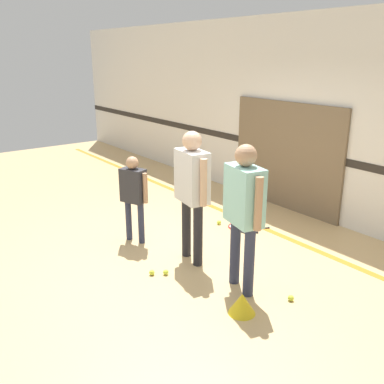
{
  "coord_description": "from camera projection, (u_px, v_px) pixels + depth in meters",
  "views": [
    {
      "loc": [
        4.2,
        -3.13,
        2.59
      ],
      "look_at": [
        0.18,
        -0.05,
        0.94
      ],
      "focal_mm": 40.0,
      "sensor_mm": 36.0,
      "label": 1
    }
  ],
  "objects": [
    {
      "name": "training_cone",
      "position": [
        242.0,
        303.0,
        4.43
      ],
      "size": [
        0.29,
        0.29,
        0.23
      ],
      "color": "yellow",
      "rests_on": "ground_plane"
    },
    {
      "name": "tennis_ball_near_instructor",
      "position": [
        166.0,
        272.0,
        5.22
      ],
      "size": [
        0.07,
        0.07,
        0.07
      ],
      "primitive_type": "sphere",
      "color": "#CCE038",
      "rests_on": "ground_plane"
    },
    {
      "name": "wall_panel",
      "position": [
        285.0,
        156.0,
        7.29
      ],
      "size": [
        2.29,
        0.05,
        1.83
      ],
      "color": "#756047",
      "rests_on": "ground_plane"
    },
    {
      "name": "floor_stripe",
      "position": [
        263.0,
        228.0,
        6.63
      ],
      "size": [
        14.4,
        0.1,
        0.01
      ],
      "color": "orange",
      "rests_on": "ground_plane"
    },
    {
      "name": "person_instructor",
      "position": [
        192.0,
        183.0,
        5.29
      ],
      "size": [
        0.64,
        0.33,
        1.7
      ],
      "rotation": [
        0.0,
        0.0,
        -0.15
      ],
      "color": "#232328",
      "rests_on": "ground_plane"
    },
    {
      "name": "person_student_right",
      "position": [
        244.0,
        203.0,
        4.61
      ],
      "size": [
        0.63,
        0.36,
        1.69
      ],
      "rotation": [
        0.0,
        0.0,
        -3.37
      ],
      "color": "#2D334C",
      "rests_on": "ground_plane"
    },
    {
      "name": "person_student_left",
      "position": [
        133.0,
        190.0,
        5.94
      ],
      "size": [
        0.45,
        0.3,
        1.25
      ],
      "rotation": [
        0.0,
        0.0,
        0.37
      ],
      "color": "#2D334C",
      "rests_on": "ground_plane"
    },
    {
      "name": "tennis_ball_by_spare_racket",
      "position": [
        219.0,
        222.0,
        6.76
      ],
      "size": [
        0.07,
        0.07,
        0.07
      ],
      "primitive_type": "sphere",
      "color": "#CCE038",
      "rests_on": "ground_plane"
    },
    {
      "name": "racket_second_spare",
      "position": [
        249.0,
        230.0,
        6.54
      ],
      "size": [
        0.38,
        0.51,
        0.03
      ],
      "rotation": [
        0.0,
        0.0,
        1.16
      ],
      "color": "#28282D",
      "rests_on": "ground_plane"
    },
    {
      "name": "racket_spare_on_floor",
      "position": [
        239.0,
        227.0,
        6.65
      ],
      "size": [
        0.55,
        0.35,
        0.03
      ],
      "rotation": [
        0.0,
        0.0,
        0.2
      ],
      "color": "red",
      "rests_on": "ground_plane"
    },
    {
      "name": "wall_back",
      "position": [
        315.0,
        119.0,
        6.74
      ],
      "size": [
        16.0,
        0.07,
        3.2
      ],
      "color": "silver",
      "rests_on": "ground_plane"
    },
    {
      "name": "tennis_ball_stray_right",
      "position": [
        152.0,
        273.0,
        5.22
      ],
      "size": [
        0.07,
        0.07,
        0.07
      ],
      "primitive_type": "sphere",
      "color": "#CCE038",
      "rests_on": "ground_plane"
    },
    {
      "name": "ground_plane",
      "position": [
        187.0,
        254.0,
        5.78
      ],
      "size": [
        16.0,
        16.0,
        0.0
      ],
      "primitive_type": "plane",
      "color": "tan"
    },
    {
      "name": "tennis_ball_stray_left",
      "position": [
        291.0,
        298.0,
        4.67
      ],
      "size": [
        0.07,
        0.07,
        0.07
      ],
      "primitive_type": "sphere",
      "color": "#CCE038",
      "rests_on": "ground_plane"
    }
  ]
}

